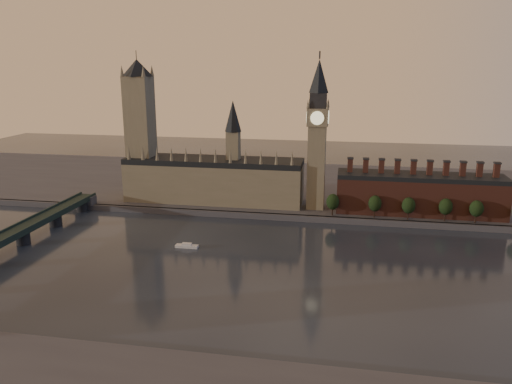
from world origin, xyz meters
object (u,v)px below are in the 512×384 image
(victoria_tower, at_px, (140,125))
(big_ben, at_px, (317,133))
(westminster_bridge, at_px, (0,244))
(river_boat, at_px, (187,246))

(victoria_tower, relative_size, big_ben, 1.01)
(big_ben, xyz_separation_m, westminster_bridge, (-165.00, -112.70, -49.39))
(victoria_tower, relative_size, westminster_bridge, 0.54)
(westminster_bridge, xyz_separation_m, river_boat, (96.55, 31.29, -6.43))
(victoria_tower, xyz_separation_m, westminster_bridge, (-35.00, -117.70, -51.65))
(big_ben, height_order, westminster_bridge, big_ben)
(victoria_tower, bearing_deg, big_ben, -2.20)
(big_ben, distance_m, westminster_bridge, 205.83)
(victoria_tower, distance_m, river_boat, 120.95)
(big_ben, xyz_separation_m, river_boat, (-68.45, -81.41, -55.82))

